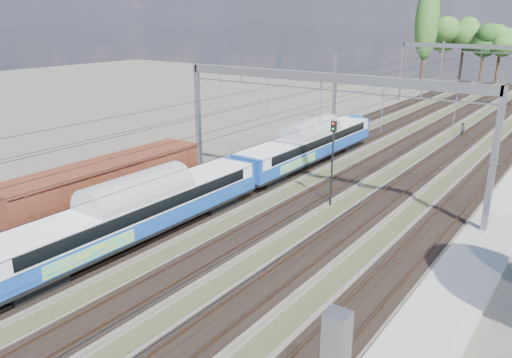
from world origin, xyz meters
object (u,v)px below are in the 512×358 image
Objects in this scene: freight_boxcar at (107,186)px; worker at (463,130)px; emu_train at (131,207)px; signal_near at (333,153)px.

worker is at bearing 71.57° from freight_boxcar.
signal_near reaches higher than emu_train.
emu_train is 9.90× the size of signal_near.
freight_boxcar is at bearing 157.32° from emu_train.
freight_boxcar is 40.09m from worker.
signal_near is (6.09, 12.59, 1.38)m from emu_train.
signal_near reaches higher than freight_boxcar.
emu_train is at bearing -171.87° from worker.
freight_boxcar is at bearing -178.74° from worker.
freight_boxcar reaches higher than worker.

